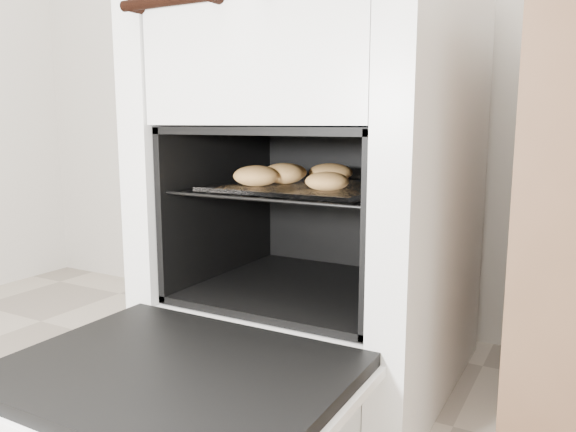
# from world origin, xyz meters

# --- Properties ---
(stove) EXTENTS (0.66, 0.73, 1.01)m
(stove) POSITION_xyz_m (-0.04, 1.13, 0.49)
(stove) COLOR white
(stove) RESTS_ON ground
(oven_door) EXTENTS (0.59, 0.46, 0.04)m
(oven_door) POSITION_xyz_m (-0.04, 0.58, 0.22)
(oven_door) COLOR black
(oven_door) RESTS_ON stove
(oven_rack) EXTENTS (0.48, 0.46, 0.01)m
(oven_rack) POSITION_xyz_m (-0.04, 1.06, 0.49)
(oven_rack) COLOR black
(oven_rack) RESTS_ON stove
(foil_sheet) EXTENTS (0.37, 0.33, 0.01)m
(foil_sheet) POSITION_xyz_m (-0.04, 1.04, 0.50)
(foil_sheet) COLOR white
(foil_sheet) RESTS_ON oven_rack
(baked_rolls) EXTENTS (0.31, 0.32, 0.05)m
(baked_rolls) POSITION_xyz_m (-0.05, 1.04, 0.53)
(baked_rolls) COLOR tan
(baked_rolls) RESTS_ON foil_sheet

